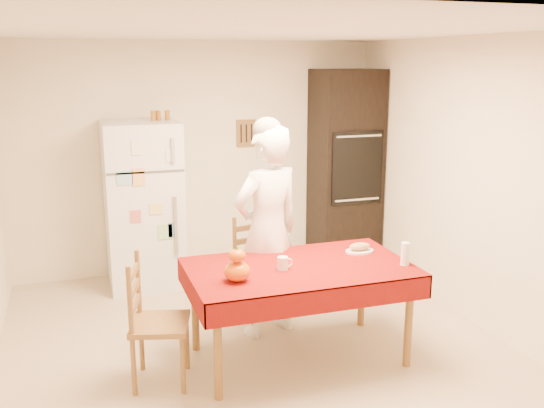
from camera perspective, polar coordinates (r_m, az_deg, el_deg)
name	(u,v)px	position (r m, az deg, el deg)	size (l,w,h in m)	color
floor	(259,353)	(5.00, -1.22, -13.88)	(4.50, 4.50, 0.00)	tan
room_shell	(258,153)	(4.50, -1.32, 4.83)	(4.02, 4.52, 2.51)	#F6E7CE
refrigerator	(144,205)	(6.33, -11.99, -0.08)	(0.75, 0.74, 1.70)	white
oven_cabinet	(345,168)	(6.94, 6.90, 3.40)	(0.70, 0.62, 2.20)	black
dining_table	(299,275)	(4.67, 2.58, -6.65)	(1.70, 1.00, 0.76)	brown
chair_far	(258,265)	(5.43, -1.29, -5.80)	(0.49, 0.48, 0.95)	brown
chair_left	(151,317)	(4.48, -11.35, -10.37)	(0.50, 0.51, 0.95)	brown
seated_woman	(268,232)	(5.05, -0.42, -2.64)	(0.65, 0.43, 1.79)	white
coffee_mug	(283,263)	(4.55, 1.01, -5.61)	(0.08, 0.08, 0.10)	white
pumpkin_lower	(237,271)	(4.32, -3.29, -6.35)	(0.19, 0.19, 0.14)	#D73A05
pumpkin_upper	(237,256)	(4.28, -3.31, -4.87)	(0.12, 0.12, 0.09)	#E34005
wine_glass	(405,254)	(4.75, 12.42, -4.59)	(0.07, 0.07, 0.18)	white
bread_plate	(359,251)	(5.01, 8.24, -4.42)	(0.24, 0.24, 0.02)	white
bread_loaf	(360,246)	(5.00, 8.25, -3.98)	(0.18, 0.10, 0.06)	tan
spice_jar_left	(153,116)	(6.25, -11.13, 8.17)	(0.05, 0.05, 0.10)	#98611B
spice_jar_mid	(158,115)	(6.26, -10.65, 8.19)	(0.05, 0.05, 0.10)	brown
spice_jar_right	(167,115)	(6.27, -9.83, 8.24)	(0.05, 0.05, 0.10)	brown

